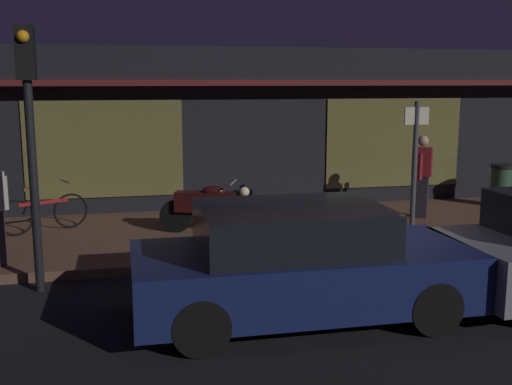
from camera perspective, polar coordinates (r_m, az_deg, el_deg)
The scene contains 10 objects.
ground_plane at distance 9.05m, azimuth 6.76°, elevation -8.46°, with size 60.00×60.00×0.00m, color black.
sidewalk_slab at distance 11.79m, azimuth 2.06°, elevation -3.58°, with size 18.00×4.00×0.15m, color brown.
storefront_building at distance 14.80m, azimuth -1.13°, elevation 6.03°, with size 18.00×3.30×3.60m.
motorcycle at distance 11.27m, azimuth -4.52°, elevation -1.27°, with size 1.64×0.78×0.97m.
bicycle_parked at distance 12.01m, azimuth -18.93°, elevation -1.76°, with size 1.52×0.74×0.91m.
person_bystander at distance 12.92m, azimuth 14.99°, elevation 1.60°, with size 0.44×0.55×1.67m.
sign_post at distance 11.08m, azimuth 14.39°, elevation 2.77°, with size 0.44×0.09×2.40m.
trash_bin at distance 14.72m, azimuth 21.62°, elevation 0.65°, with size 0.48×0.48×0.93m.
traffic_light_pole at distance 8.80m, azimuth -20.16°, elevation 6.93°, with size 0.24×0.33×3.60m.
parked_car_far at distance 7.59m, azimuth 4.01°, elevation -6.54°, with size 4.10×1.78×1.42m.
Camera 1 is at (-2.82, -8.10, 2.89)m, focal length 43.47 mm.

